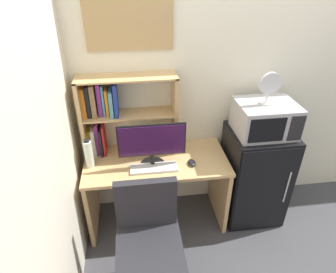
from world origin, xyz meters
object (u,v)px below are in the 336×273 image
Objects in this scene: water_bottle at (89,154)px; keyboard at (154,168)px; monitor at (152,143)px; computer_mouse at (192,163)px; hutch_bookshelf at (114,112)px; wall_corkboard at (129,20)px; mini_fridge at (254,175)px; desk_fan at (270,86)px; desk_chair at (149,249)px; microwave at (265,118)px.

keyboard is at bearing -12.60° from water_bottle.
monitor is 0.39m from computer_mouse.
hutch_bookshelf reaches higher than keyboard.
wall_corkboard reaches higher than keyboard.
mini_fridge is at bearing -9.06° from hutch_bookshelf.
keyboard is (0.01, -0.05, -0.21)m from monitor.
desk_fan is at bearing -15.49° from wall_corkboard.
monitor reaches higher than desk_chair.
microwave reaches higher than keyboard.
hutch_bookshelf is 2.06× the size of keyboard.
water_bottle is at bearing -144.82° from wall_corkboard.
wall_corkboard reaches higher than water_bottle.
wall_corkboard is at bearing 35.18° from water_bottle.
water_bottle is at bearing 179.57° from desk_fan.
water_bottle is 0.28× the size of mini_fridge.
microwave is (1.26, -0.20, -0.04)m from hutch_bookshelf.
hutch_bookshelf is 1.27m from microwave.
keyboard is at bearing -46.14° from hutch_bookshelf.
desk_fan is 1.20m from wall_corkboard.
water_bottle is at bearing 173.67° from computer_mouse.
desk_chair is at bearing -148.36° from microwave.
hutch_bookshelf is 3.11× the size of water_bottle.
hutch_bookshelf is 1.13m from desk_chair.
desk_chair is (-0.09, -0.59, -0.54)m from monitor.
mini_fridge is (1.26, -0.20, -0.65)m from hutch_bookshelf.
keyboard is 1.02m from microwave.
computer_mouse is at bearing -24.69° from hutch_bookshelf.
microwave is at bearing -8.92° from hutch_bookshelf.
monitor is 0.59× the size of mini_fridge.
keyboard is 0.59× the size of wall_corkboard.
desk_fan is (0.95, 0.05, 0.42)m from monitor.
microwave is 0.53× the size of desk_chair.
mini_fridge is (0.96, 0.11, -0.27)m from keyboard.
keyboard is at bearing -72.80° from wall_corkboard.
desk_fan reaches higher than monitor.
computer_mouse is 0.78m from desk_chair.
monitor is 0.96m from wall_corkboard.
microwave is at bearing 17.80° from desk_fan.
desk_fan is (-0.02, -0.01, 0.29)m from microwave.
computer_mouse is 0.72m from microwave.
desk_fan reaches higher than water_bottle.
computer_mouse is at bearing -5.17° from monitor.
hutch_bookshelf reaches higher than monitor.
desk_chair is (-0.09, -0.53, -0.33)m from keyboard.
microwave is 0.73× the size of wall_corkboard.
wall_corkboard reaches higher than desk_fan.
hutch_bookshelf is at bearing 39.92° from water_bottle.
desk_chair is at bearing -56.27° from water_bottle.
microwave reaches higher than desk_chair.
computer_mouse reaches higher than keyboard.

